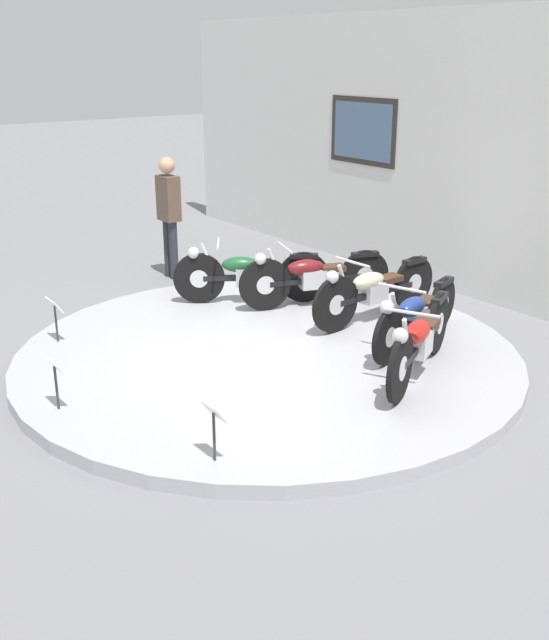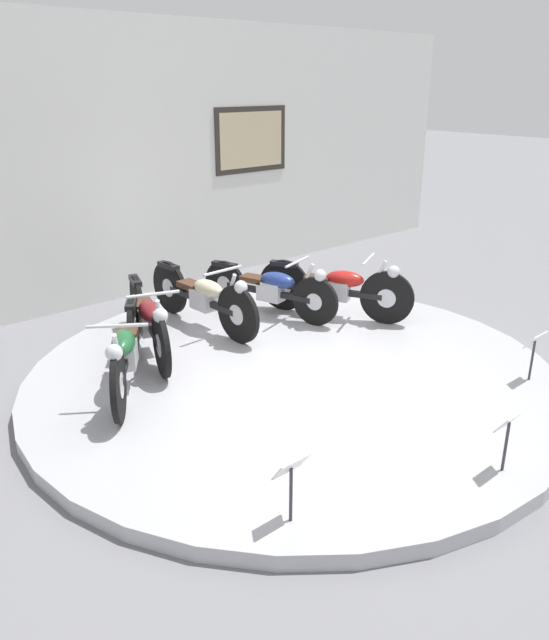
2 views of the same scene
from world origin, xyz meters
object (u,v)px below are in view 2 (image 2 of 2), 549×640
motorcycle_cream (204,296)px  info_placard_front_left (291,475)px  motorcycle_blue (271,287)px  motorcycle_maroon (149,318)px  motorcycle_green (126,350)px  info_placard_front_centre (508,429)px  info_placard_front_right (534,346)px  motorcycle_red (337,287)px

motorcycle_cream → info_placard_front_left: bearing=-116.2°
motorcycle_blue → motorcycle_maroon: bearing=179.9°
motorcycle_green → motorcycle_blue: 2.43m
info_placard_front_centre → info_placard_front_right: (1.63, 0.65, 0.00)m
motorcycle_maroon → info_placard_front_right: motorcycle_maroon is taller
motorcycle_maroon → motorcycle_red: motorcycle_maroon is taller
motorcycle_red → info_placard_front_right: motorcycle_red is taller
motorcycle_red → info_placard_front_left: 4.00m
motorcycle_maroon → info_placard_front_centre: motorcycle_maroon is taller
motorcycle_maroon → info_placard_front_right: (2.51, -3.11, -0.03)m
motorcycle_blue → info_placard_front_right: 3.19m
motorcycle_red → info_placard_front_centre: size_ratio=3.57×
motorcycle_maroon → info_placard_front_centre: size_ratio=3.76×
motorcycle_green → info_placard_front_centre: size_ratio=3.29×
motorcycle_cream → info_placard_front_right: 3.70m
motorcycle_green → info_placard_front_centre: bearing=-65.0°
motorcycle_green → info_placard_front_right: (3.11, -2.52, -0.03)m
motorcycle_maroon → motorcycle_red: 2.42m
motorcycle_red → info_placard_front_left: motorcycle_red is taller
motorcycle_blue → motorcycle_green: bearing=-166.2°
info_placard_front_left → info_placard_front_centre: size_ratio=1.00×
motorcycle_green → motorcycle_cream: bearing=28.4°
motorcycle_blue → info_placard_front_left: (-2.51, -3.10, -0.01)m
motorcycle_maroon → info_placard_front_right: size_ratio=3.76×
info_placard_front_centre → motorcycle_maroon: bearing=103.2°
motorcycle_green → motorcycle_red: (2.95, -0.00, 0.00)m
motorcycle_maroon → motorcycle_blue: motorcycle_maroon is taller
motorcycle_cream → motorcycle_red: 1.68m
motorcycle_cream → motorcycle_red: bearing=-28.6°
info_placard_front_centre → info_placard_front_right: 1.75m
motorcycle_green → info_placard_front_left: bearing=-93.5°
motorcycle_cream → motorcycle_red: size_ratio=1.11×
motorcycle_green → motorcycle_blue: (2.36, 0.58, -0.02)m
motorcycle_green → info_placard_front_right: bearing=-39.1°
motorcycle_green → motorcycle_cream: 1.68m
motorcycle_red → info_placard_front_centre: (-1.47, -3.17, -0.03)m
motorcycle_maroon → motorcycle_blue: bearing=-0.1°
motorcycle_green → info_placard_front_left: (-0.15, -2.52, -0.03)m
motorcycle_blue → info_placard_front_left: motorcycle_blue is taller
motorcycle_maroon → info_placard_front_left: 3.20m
info_placard_front_left → info_placard_front_centre: (1.63, -0.65, 0.00)m
motorcycle_maroon → motorcycle_cream: size_ratio=0.95×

